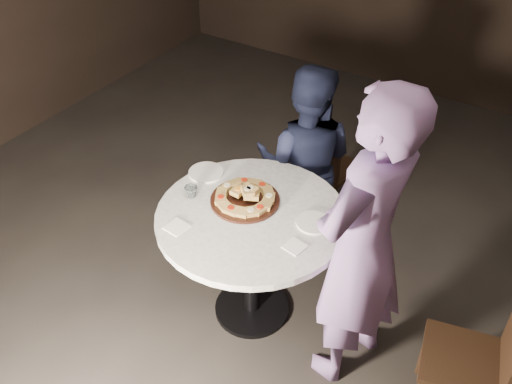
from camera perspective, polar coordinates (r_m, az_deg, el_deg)
floor at (r=3.94m, az=-0.94°, el=-10.97°), size 7.00×7.00×0.00m
table at (r=3.40m, az=-0.45°, el=-4.22°), size 1.31×1.31×0.84m
serving_board at (r=3.38m, az=-1.11°, el=-0.82°), size 0.44×0.44×0.02m
focaccia_pile at (r=3.36m, az=-1.05°, el=-0.35°), size 0.37×0.36×0.10m
plate_left at (r=3.62m, az=-5.02°, el=1.97°), size 0.25×0.25×0.01m
plate_right at (r=3.25m, az=5.78°, el=-3.06°), size 0.24×0.24×0.01m
water_glass at (r=3.42m, az=-6.50°, el=0.02°), size 0.09×0.09×0.07m
napkin_near at (r=3.24m, az=-7.95°, el=-3.48°), size 0.13×0.13×0.01m
napkin_far at (r=3.10m, az=3.89°, el=-5.47°), size 0.12×0.12×0.01m
chair_far at (r=4.38m, az=7.03°, el=2.67°), size 0.43×0.45×0.78m
chair_right at (r=3.26m, az=21.75°, el=-15.12°), size 0.51×0.49×0.88m
diner_navy at (r=3.92m, az=4.90°, el=2.94°), size 0.84×0.74×1.44m
diner_teal at (r=3.00m, az=10.59°, el=-5.36°), size 0.59×0.77×1.88m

